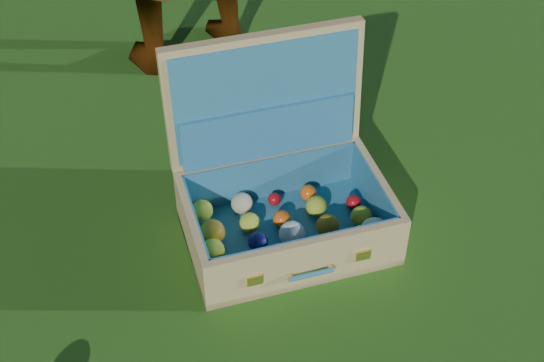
# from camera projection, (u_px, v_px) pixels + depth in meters

# --- Properties ---
(ground) EXTENTS (60.00, 60.00, 0.00)m
(ground) POSITION_uv_depth(u_px,v_px,m) (234.00, 233.00, 2.01)
(ground) COLOR #215114
(ground) RESTS_ON ground
(suitcase) EXTENTS (0.62, 0.54, 0.50)m
(suitcase) POSITION_uv_depth(u_px,v_px,m) (280.00, 185.00, 1.94)
(suitcase) COLOR #D6B473
(suitcase) RESTS_ON ground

